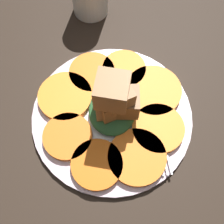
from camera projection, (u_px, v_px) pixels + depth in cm
name	position (u px, v px, depth cm)	size (l,w,h in cm)	color
table_slab	(112.00, 119.00, 49.49)	(120.00, 120.00, 2.00)	black
plate	(112.00, 116.00, 48.10)	(27.25, 27.25, 1.05)	silver
carrot_slice_0	(97.00, 164.00, 43.54)	(8.12, 8.12, 1.07)	orange
carrot_slice_1	(137.00, 157.00, 44.02)	(9.25, 9.25, 1.07)	orange
carrot_slice_2	(158.00, 128.00, 45.96)	(8.61, 8.61, 1.07)	orange
carrot_slice_3	(153.00, 91.00, 48.83)	(9.79, 9.79, 1.07)	orange
carrot_slice_4	(124.00, 69.00, 50.60)	(7.83, 7.83, 1.07)	orange
carrot_slice_5	(92.00, 73.00, 50.32)	(8.21, 8.21, 1.07)	orange
carrot_slice_6	(65.00, 96.00, 48.36)	(9.34, 9.34, 1.07)	orange
carrot_slice_7	(68.00, 136.00, 45.40)	(8.03, 8.03, 1.07)	orange
center_pile	(114.00, 102.00, 43.33)	(8.63, 8.12, 11.64)	#2D6033
fork	(153.00, 125.00, 46.54)	(17.90, 3.93, 0.40)	silver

